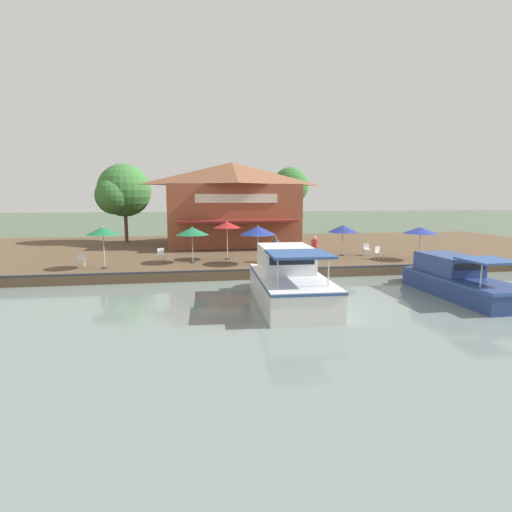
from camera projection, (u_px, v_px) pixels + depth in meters
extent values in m
plane|color=#4C5B47|center=(278.00, 280.00, 22.98)|extent=(220.00, 220.00, 0.00)
cube|color=brown|center=(251.00, 250.00, 33.68)|extent=(22.00, 56.00, 0.60)
cube|color=#2D2D33|center=(278.00, 269.00, 22.98)|extent=(0.20, 50.40, 0.10)
cube|color=brown|center=(232.00, 215.00, 35.34)|extent=(7.07, 10.92, 5.21)
pyramid|color=brown|center=(232.00, 174.00, 34.82)|extent=(7.42, 11.47, 1.93)
cube|color=maroon|center=(238.00, 221.00, 31.06)|extent=(1.80, 9.28, 0.16)
cube|color=silver|center=(237.00, 198.00, 31.64)|extent=(0.08, 6.55, 0.70)
cylinder|color=#B7B7B7|center=(343.00, 242.00, 28.52)|extent=(0.06, 0.06, 2.00)
cylinder|color=#2D2D33|center=(342.00, 255.00, 28.66)|extent=(0.36, 0.36, 0.06)
cone|color=navy|center=(343.00, 229.00, 28.38)|extent=(2.14, 2.14, 0.51)
cone|color=yellow|center=(343.00, 228.00, 28.38)|extent=(1.33, 1.33, 0.41)
sphere|color=yellow|center=(343.00, 225.00, 28.35)|extent=(0.08, 0.08, 0.08)
cylinder|color=#B7B7B7|center=(420.00, 244.00, 26.67)|extent=(0.06, 0.06, 2.03)
cylinder|color=#2D2D33|center=(419.00, 259.00, 26.82)|extent=(0.36, 0.36, 0.06)
cone|color=navy|center=(420.00, 230.00, 26.53)|extent=(2.23, 2.23, 0.43)
cone|color=white|center=(420.00, 230.00, 26.53)|extent=(1.38, 1.38, 0.34)
sphere|color=white|center=(421.00, 227.00, 26.50)|extent=(0.08, 0.08, 0.08)
cylinder|color=#B7B7B7|center=(258.00, 247.00, 24.88)|extent=(0.06, 0.06, 2.19)
cylinder|color=#2D2D33|center=(258.00, 263.00, 25.03)|extent=(0.36, 0.36, 0.06)
cone|color=navy|center=(258.00, 230.00, 24.73)|extent=(2.25, 2.25, 0.54)
cone|color=yellow|center=(258.00, 230.00, 24.72)|extent=(1.40, 1.40, 0.43)
sphere|color=yellow|center=(258.00, 226.00, 24.69)|extent=(0.08, 0.08, 0.08)
cylinder|color=#B7B7B7|center=(104.00, 249.00, 23.32)|extent=(0.06, 0.06, 2.28)
cylinder|color=#2D2D33|center=(105.00, 268.00, 23.49)|extent=(0.36, 0.36, 0.06)
cone|color=#19663D|center=(103.00, 231.00, 23.17)|extent=(1.86, 1.86, 0.44)
cone|color=silver|center=(103.00, 230.00, 23.16)|extent=(1.16, 1.16, 0.35)
sphere|color=silver|center=(103.00, 227.00, 23.13)|extent=(0.08, 0.08, 0.08)
cylinder|color=#B7B7B7|center=(193.00, 246.00, 25.39)|extent=(0.06, 0.06, 2.09)
cylinder|color=#2D2D33|center=(193.00, 262.00, 25.54)|extent=(0.36, 0.36, 0.06)
cone|color=#19663D|center=(192.00, 231.00, 25.25)|extent=(2.08, 2.08, 0.49)
cone|color=silver|center=(192.00, 231.00, 25.25)|extent=(1.29, 1.29, 0.39)
sphere|color=silver|center=(192.00, 227.00, 25.22)|extent=(0.08, 0.08, 0.08)
cylinder|color=#B7B7B7|center=(227.00, 242.00, 26.72)|extent=(0.06, 0.06, 2.38)
cylinder|color=#2D2D33|center=(227.00, 259.00, 26.89)|extent=(0.36, 0.36, 0.06)
cone|color=maroon|center=(227.00, 225.00, 26.55)|extent=(1.84, 1.84, 0.39)
cone|color=white|center=(227.00, 225.00, 26.55)|extent=(1.14, 1.14, 0.32)
sphere|color=white|center=(227.00, 222.00, 26.52)|extent=(0.08, 0.08, 0.08)
cube|color=white|center=(166.00, 258.00, 25.88)|extent=(0.05, 0.05, 0.42)
cube|color=white|center=(160.00, 259.00, 25.67)|extent=(0.05, 0.05, 0.42)
cube|color=white|center=(164.00, 258.00, 26.22)|extent=(0.05, 0.05, 0.42)
cube|color=white|center=(158.00, 258.00, 26.00)|extent=(0.05, 0.05, 0.42)
cube|color=white|center=(162.00, 255.00, 25.91)|extent=(0.58, 0.58, 0.05)
cube|color=white|center=(161.00, 251.00, 26.05)|extent=(0.21, 0.42, 0.40)
cube|color=white|center=(384.00, 256.00, 26.79)|extent=(0.05, 0.05, 0.42)
cube|color=white|center=(379.00, 257.00, 26.59)|extent=(0.05, 0.05, 0.42)
cube|color=white|center=(379.00, 256.00, 27.13)|extent=(0.05, 0.05, 0.42)
cube|color=white|center=(375.00, 256.00, 26.93)|extent=(0.05, 0.05, 0.42)
cube|color=white|center=(379.00, 253.00, 26.83)|extent=(0.57, 0.57, 0.05)
cube|color=white|center=(377.00, 249.00, 26.96)|extent=(0.20, 0.42, 0.40)
cube|color=white|center=(371.00, 253.00, 28.54)|extent=(0.04, 0.04, 0.42)
cube|color=white|center=(366.00, 253.00, 28.47)|extent=(0.04, 0.04, 0.42)
cube|color=white|center=(368.00, 252.00, 28.93)|extent=(0.04, 0.04, 0.42)
cube|color=white|center=(363.00, 252.00, 28.86)|extent=(0.04, 0.04, 0.42)
cube|color=white|center=(367.00, 249.00, 28.67)|extent=(0.45, 0.45, 0.05)
cube|color=white|center=(366.00, 246.00, 28.83)|extent=(0.05, 0.44, 0.40)
cube|color=white|center=(85.00, 264.00, 23.80)|extent=(0.05, 0.05, 0.42)
cube|color=white|center=(77.00, 264.00, 23.68)|extent=(0.05, 0.05, 0.42)
cube|color=white|center=(85.00, 263.00, 24.18)|extent=(0.05, 0.05, 0.42)
cube|color=white|center=(78.00, 263.00, 24.05)|extent=(0.05, 0.05, 0.42)
cube|color=white|center=(81.00, 260.00, 23.90)|extent=(0.51, 0.51, 0.05)
cube|color=white|center=(81.00, 256.00, 24.05)|extent=(0.11, 0.44, 0.40)
cylinder|color=#2D5193|center=(275.00, 256.00, 25.85)|extent=(0.13, 0.13, 0.79)
cylinder|color=#2D5193|center=(276.00, 256.00, 25.70)|extent=(0.13, 0.13, 0.79)
cylinder|color=#4C4C56|center=(275.00, 245.00, 25.67)|extent=(0.46, 0.46, 0.63)
sphere|color=brown|center=(275.00, 238.00, 25.61)|extent=(0.21, 0.21, 0.21)
cylinder|color=#2D5193|center=(316.00, 254.00, 26.48)|extent=(0.13, 0.13, 0.78)
cylinder|color=#2D5193|center=(314.00, 254.00, 26.41)|extent=(0.13, 0.13, 0.78)
cylinder|color=#B23338|center=(315.00, 244.00, 26.34)|extent=(0.45, 0.45, 0.62)
sphere|color=#DBB28E|center=(315.00, 238.00, 26.28)|extent=(0.21, 0.21, 0.21)
cube|color=white|center=(290.00, 290.00, 17.59)|extent=(6.59, 3.02, 1.27)
ellipsoid|color=white|center=(277.00, 275.00, 20.78)|extent=(2.38, 2.76, 1.27)
cube|color=#2D4C84|center=(290.00, 277.00, 17.50)|extent=(6.67, 3.07, 0.10)
cube|color=white|center=(285.00, 258.00, 18.53)|extent=(2.98, 2.35, 1.17)
cube|color=black|center=(292.00, 260.00, 17.10)|extent=(0.12, 1.99, 0.41)
cube|color=#2D4C84|center=(299.00, 254.00, 15.82)|extent=(2.49, 2.48, 0.10)
cylinder|color=silver|center=(328.00, 271.00, 15.31)|extent=(0.05, 0.05, 1.17)
cylinder|color=silver|center=(278.00, 273.00, 15.06)|extent=(0.05, 0.05, 1.17)
cube|color=navy|center=(462.00, 287.00, 18.84)|extent=(6.44, 2.51, 0.95)
ellipsoid|color=navy|center=(422.00, 274.00, 21.94)|extent=(2.31, 2.27, 0.95)
cube|color=#2D4C84|center=(463.00, 279.00, 18.78)|extent=(6.51, 2.55, 0.10)
cube|color=navy|center=(448.00, 264.00, 19.80)|extent=(3.14, 1.95, 0.91)
cube|color=black|center=(470.00, 267.00, 18.30)|extent=(0.11, 1.63, 0.32)
cube|color=#2D4C84|center=(489.00, 260.00, 17.16)|extent=(2.03, 2.03, 0.09)
cylinder|color=silver|center=(481.00, 275.00, 16.51)|extent=(0.05, 0.05, 1.03)
cylinder|color=#473323|center=(438.00, 258.00, 24.75)|extent=(0.18, 0.18, 0.85)
cylinder|color=#2D2D33|center=(439.00, 251.00, 24.69)|extent=(0.22, 0.22, 0.04)
cylinder|color=brown|center=(290.00, 219.00, 40.01)|extent=(0.34, 0.34, 3.94)
sphere|color=#387033|center=(290.00, 185.00, 39.53)|extent=(3.60, 3.60, 3.60)
sphere|color=#387033|center=(287.00, 189.00, 38.79)|extent=(2.52, 2.52, 2.52)
cylinder|color=brown|center=(126.00, 226.00, 37.06)|extent=(0.32, 0.32, 2.96)
sphere|color=#387033|center=(124.00, 190.00, 36.58)|extent=(4.82, 4.82, 4.82)
sphere|color=#387033|center=(114.00, 196.00, 35.60)|extent=(3.38, 3.38, 3.38)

